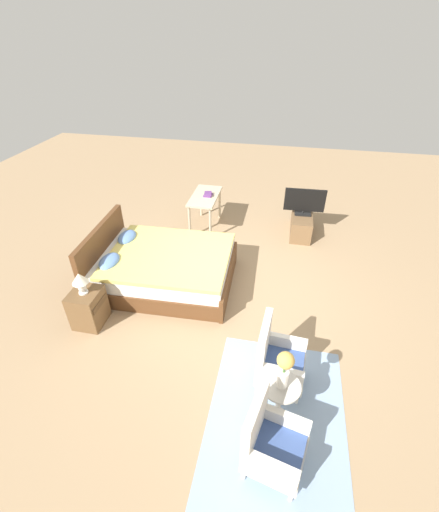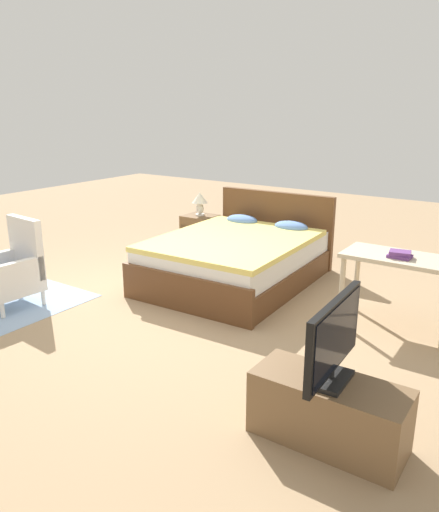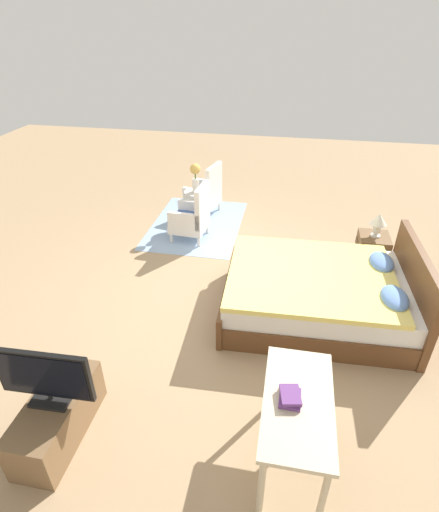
{
  "view_description": "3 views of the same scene",
  "coord_description": "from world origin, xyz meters",
  "views": [
    {
      "loc": [
        -4.18,
        -0.69,
        3.66
      ],
      "look_at": [
        -0.1,
        0.13,
        0.76
      ],
      "focal_mm": 24.0,
      "sensor_mm": 36.0,
      "label": 1
    },
    {
      "loc": [
        3.1,
        -3.74,
        2.05
      ],
      "look_at": [
        0.36,
        0.27,
        0.59
      ],
      "focal_mm": 35.0,
      "sensor_mm": 36.0,
      "label": 2
    },
    {
      "loc": [
        4.02,
        0.64,
        3.17
      ],
      "look_at": [
        0.18,
        -0.08,
        0.77
      ],
      "focal_mm": 28.0,
      "sensor_mm": 36.0,
      "label": 3
    }
  ],
  "objects": [
    {
      "name": "armchair_by_window_right",
      "position": [
        -1.52,
        -0.84,
        0.38
      ],
      "size": [
        0.58,
        0.58,
        0.92
      ],
      "color": "white",
      "rests_on": "floor_rug"
    },
    {
      "name": "table_lamp",
      "position": [
        -1.05,
        1.84,
        0.78
      ],
      "size": [
        0.22,
        0.22,
        0.33
      ],
      "color": "silver",
      "rests_on": "nightstand"
    },
    {
      "name": "ground_plane",
      "position": [
        0.0,
        0.0,
        0.0
      ],
      "size": [
        16.0,
        16.0,
        0.0
      ],
      "primitive_type": "plane",
      "color": "#A38460"
    },
    {
      "name": "tv_stand",
      "position": [
        2.13,
        -1.12,
        0.22
      ],
      "size": [
        0.96,
        0.4,
        0.43
      ],
      "color": "brown",
      "rests_on": "ground_plane"
    },
    {
      "name": "bed",
      "position": [
        0.05,
        1.12,
        0.3
      ],
      "size": [
        1.7,
        2.22,
        0.96
      ],
      "color": "brown",
      "rests_on": "ground_plane"
    },
    {
      "name": "nightstand",
      "position": [
        -1.05,
        1.84,
        0.28
      ],
      "size": [
        0.44,
        0.41,
        0.56
      ],
      "color": "brown",
      "rests_on": "ground_plane"
    },
    {
      "name": "vanity_desk",
      "position": [
        2.0,
        0.85,
        0.61
      ],
      "size": [
        1.04,
        0.52,
        0.72
      ],
      "color": "beige",
      "rests_on": "ground_plane"
    },
    {
      "name": "book_stack",
      "position": [
        2.0,
        0.79,
        0.75
      ],
      "size": [
        0.21,
        0.18,
        0.06
      ],
      "color": "#66387A",
      "rests_on": "vanity_desk"
    },
    {
      "name": "tv_flatscreen",
      "position": [
        2.14,
        -1.12,
        0.71
      ],
      "size": [
        0.21,
        0.79,
        0.54
      ],
      "color": "black",
      "rests_on": "tv_stand"
    }
  ]
}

